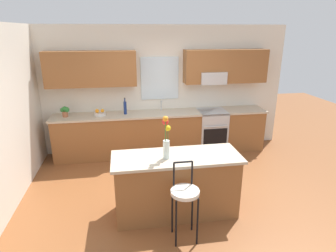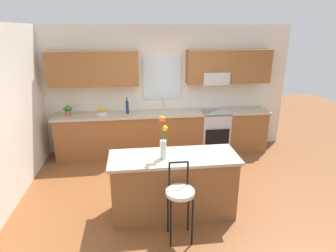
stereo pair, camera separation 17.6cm
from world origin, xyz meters
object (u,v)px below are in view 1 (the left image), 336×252
flower_vase (166,138)px  potted_plant_small (65,111)px  bar_stool_near (185,195)px  oven_range (211,130)px  fruit_bowl_oranges (100,113)px  bottle_olive_oil (125,108)px  kitchen_island (176,185)px

flower_vase → potted_plant_small: size_ratio=2.82×
bar_stool_near → flower_vase: (-0.15, 0.51, 0.58)m
oven_range → flower_vase: flower_vase is taller
oven_range → flower_vase: bearing=-121.3°
fruit_bowl_oranges → potted_plant_small: 0.69m
flower_vase → potted_plant_small: (-1.71, 2.27, -0.17)m
potted_plant_small → flower_vase: bearing=-53.1°
bar_stool_near → bottle_olive_oil: 2.89m
flower_vase → fruit_bowl_oranges: 2.51m
bar_stool_near → bottle_olive_oil: size_ratio=3.01×
flower_vase → potted_plant_small: 2.85m
kitchen_island → fruit_bowl_oranges: size_ratio=7.53×
bar_stool_near → bottle_olive_oil: bearing=103.3°
kitchen_island → bottle_olive_oil: bottle_olive_oil is taller
oven_range → bottle_olive_oil: size_ratio=2.66×
bottle_olive_oil → oven_range: bearing=-0.8°
kitchen_island → bar_stool_near: size_ratio=1.73×
fruit_bowl_oranges → flower_vase: bearing=-65.7°
fruit_bowl_oranges → bottle_olive_oil: 0.53m
potted_plant_small → fruit_bowl_oranges: bearing=0.1°
bottle_olive_oil → potted_plant_small: (-1.20, -0.00, -0.02)m
oven_range → bar_stool_near: (-1.22, -2.76, 0.18)m
fruit_bowl_oranges → kitchen_island: bearing=-62.1°
flower_vase → fruit_bowl_oranges: (-1.03, 2.27, -0.25)m
oven_range → flower_vase: (-1.37, -2.25, 0.75)m
kitchen_island → potted_plant_small: bearing=129.9°
kitchen_island → bottle_olive_oil: (-0.66, 2.23, 0.60)m
bar_stool_near → flower_vase: bearing=106.8°
oven_range → bar_stool_near: bearing=-113.8°
oven_range → bottle_olive_oil: (-1.88, 0.02, 0.60)m
potted_plant_small → oven_range: bearing=-0.4°
bottle_olive_oil → fruit_bowl_oranges: bearing=180.0°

